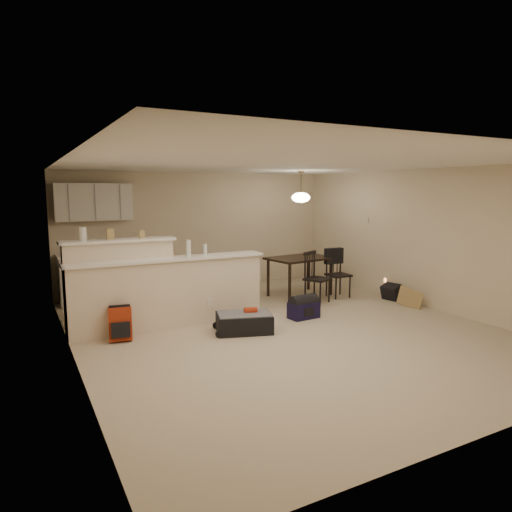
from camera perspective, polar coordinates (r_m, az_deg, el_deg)
room at (r=6.87m, az=3.48°, el=0.99°), size 7.00×7.02×2.50m
breakfast_bar at (r=7.18m, az=-12.87°, el=-4.08°), size 3.08×0.58×1.39m
upper_cabinets at (r=9.23m, az=-19.65°, el=6.38°), size 1.40×0.34×0.70m
kitchen_counter at (r=9.28m, az=-17.89°, el=-2.55°), size 1.80×0.60×0.90m
thermostat at (r=9.87m, az=13.65°, el=4.37°), size 0.02×0.12×0.12m
jar at (r=7.01m, az=-20.84°, el=2.59°), size 0.10×0.10×0.20m
cereal_box at (r=7.07m, az=-17.76°, el=2.61°), size 0.10×0.07×0.16m
small_box at (r=7.17m, az=-14.09°, el=2.66°), size 0.08×0.06×0.12m
bottle_a at (r=7.17m, az=-8.42°, el=0.97°), size 0.07×0.07×0.26m
bottle_b at (r=7.28m, az=-6.35°, el=0.79°), size 0.06×0.06×0.18m
dining_table at (r=9.22m, az=5.52°, el=-0.73°), size 1.36×1.00×0.79m
pendant_lamp at (r=9.11m, az=5.63°, el=7.35°), size 0.36×0.36×0.62m
dining_chair_near at (r=8.70m, az=7.69°, el=-2.68°), size 0.56×0.55×0.97m
dining_chair_far at (r=9.24m, az=10.26°, el=-2.18°), size 0.43×0.41×0.95m
suitcase at (r=6.92m, az=-1.50°, el=-8.36°), size 0.93×0.75×0.27m
red_backpack at (r=6.80m, az=-16.61°, el=-8.15°), size 0.34×0.25×0.47m
navy_duffel at (r=7.69m, az=5.98°, el=-6.74°), size 0.52×0.31×0.27m
black_daypack at (r=9.28m, az=16.61°, el=-4.38°), size 0.29×0.38×0.30m
cardboard_sheet at (r=8.78m, az=18.69°, el=-5.02°), size 0.16×0.44×0.34m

